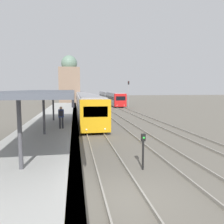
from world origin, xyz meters
TOP-DOWN VIEW (x-y plane):
  - ground_plane at (0.00, 0.00)m, footprint 240.00×240.00m
  - track_platform_line at (0.00, 0.00)m, footprint 1.51×120.00m
  - track_middle_line at (3.76, 0.00)m, footprint 1.51×120.00m
  - station_platform at (-3.70, 0.00)m, footprint 4.47×80.00m
  - platform_canopy at (-3.66, 7.41)m, footprint 4.00×16.03m
  - person_on_platform at (-2.72, 9.27)m, footprint 0.40×0.40m
  - train_near at (0.00, 33.07)m, footprint 2.61×45.10m
  - train_far at (7.52, 49.80)m, footprint 2.53×27.54m
  - signal_post_near at (1.54, 2.54)m, footprint 0.20×0.21m
  - signal_mast_far at (9.54, 37.58)m, footprint 0.28×0.29m
  - distant_domed_building at (-2.90, 49.59)m, footprint 5.17×5.17m

SIDE VIEW (x-z plane):
  - ground_plane at x=0.00m, z-range 0.00..0.00m
  - track_platform_line at x=0.00m, z-range 0.00..0.15m
  - track_middle_line at x=3.76m, z-range 0.00..0.15m
  - station_platform at x=-3.70m, z-range 0.00..0.94m
  - signal_post_near at x=1.54m, z-range 0.22..1.99m
  - train_far at x=7.52m, z-range 0.17..3.21m
  - train_near at x=0.00m, z-range 0.17..3.33m
  - person_on_platform at x=-2.72m, z-range 1.10..2.76m
  - signal_mast_far at x=9.54m, z-range 0.68..6.19m
  - platform_canopy at x=-3.66m, z-range 2.24..5.10m
  - distant_domed_building at x=-2.90m, z-range -0.38..11.91m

